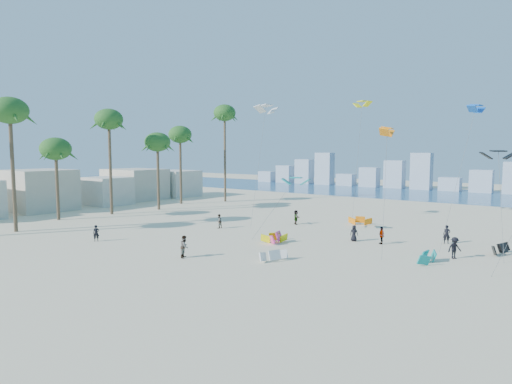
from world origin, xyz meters
The scene contains 10 objects.
ground centered at (0.00, 0.00, 0.00)m, with size 220.00×220.00×0.00m, color beige.
ocean centered at (0.00, 72.00, 0.01)m, with size 220.00×220.00×0.00m, color navy.
kitesurfer_near centered at (-7.58, 4.32, 0.79)m, with size 0.58×0.38×1.58m, color black.
kitesurfer_mid centered at (3.93, 4.96, 0.91)m, with size 0.88×0.69×1.82m, color gray.
kitesurfers_far centered at (11.18, 20.15, 0.84)m, with size 25.43×8.60×1.77m.
grounded_kites centered at (13.17, 17.33, 0.43)m, with size 20.47×22.75×0.90m.
flying_kites centered at (13.37, 23.15, 10.95)m, with size 30.88×20.18×15.46m.
palm_row centered at (-21.07, 16.17, 11.72)m, with size 7.89×44.80×16.72m.
beachfront_buildings centered at (-33.69, 20.82, 2.67)m, with size 11.50×43.00×6.00m.
distant_skyline centered at (-1.19, 82.00, 3.09)m, with size 85.00×3.00×8.40m.
Camera 1 is at (28.90, -18.88, 8.62)m, focal length 29.75 mm.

